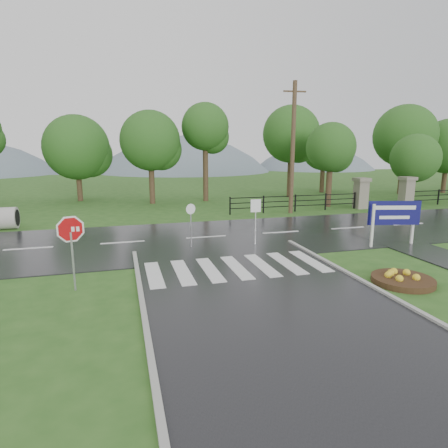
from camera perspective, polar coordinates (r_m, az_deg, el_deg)
name	(u,v)px	position (r m, az deg, el deg)	size (l,w,h in m)	color
ground	(298,331)	(9.61, 11.21, -15.77)	(120.00, 120.00, 0.00)	#2C581D
main_road	(206,238)	(18.55, -2.73, -2.13)	(90.00, 8.00, 0.04)	black
walkway	(445,258)	(17.58, 30.59, -4.53)	(2.20, 11.00, 0.04)	#28282A
crosswalk	(236,267)	(13.88, 1.90, -6.59)	(6.50, 2.80, 0.02)	silver
pillar_west	(361,192)	(29.23, 20.14, 4.54)	(1.00, 1.00, 2.24)	gray
pillar_east	(407,191)	(31.72, 26.05, 4.57)	(1.00, 1.00, 2.24)	gray
fence_west	(295,201)	(26.59, 10.81, 3.42)	(9.58, 0.08, 1.20)	black
hills	(163,250)	(75.63, -9.35, -3.91)	(102.00, 48.00, 48.00)	slate
treeline	(181,200)	(32.27, -6.54, 3.65)	(83.20, 5.20, 10.00)	#215319
stop_sign	(71,235)	(12.29, -22.29, -1.62)	(1.07, 0.36, 2.52)	#939399
estate_billboard	(394,215)	(18.38, 24.49, 1.23)	(2.31, 0.61, 2.06)	silver
flower_bed	(403,279)	(13.75, 25.59, -7.56)	(1.97, 1.97, 0.39)	#332111
reg_sign_small	(256,213)	(16.88, 4.83, 1.69)	(0.47, 0.07, 2.12)	#939399
reg_sign_round	(191,220)	(16.51, -5.08, 0.67)	(0.44, 0.17, 1.99)	#939399
utility_pole_east	(293,148)	(25.63, 10.43, 11.33)	(1.53, 0.29, 8.61)	#473523
entrance_tree_left	(331,148)	(29.33, 15.98, 11.11)	(3.63, 3.63, 6.25)	#3D2B1C
entrance_tree_right	(415,159)	(33.93, 27.12, 8.88)	(3.83, 3.83, 5.48)	#3D2B1C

